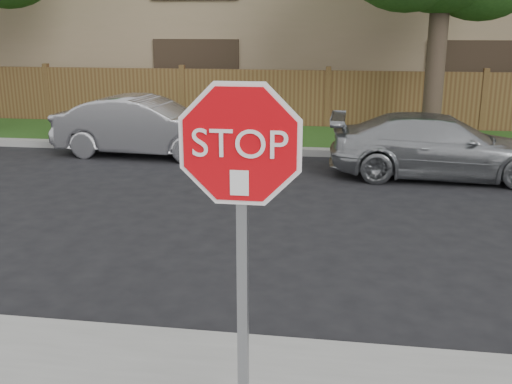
# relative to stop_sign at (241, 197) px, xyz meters

# --- Properties ---
(ground) EXTENTS (90.00, 90.00, 0.00)m
(ground) POSITION_rel_stop_sign_xyz_m (0.03, 1.48, -1.83)
(ground) COLOR black
(ground) RESTS_ON ground
(far_curb) EXTENTS (70.00, 0.30, 0.15)m
(far_curb) POSITION_rel_stop_sign_xyz_m (0.03, 9.63, -1.75)
(far_curb) COLOR gray
(far_curb) RESTS_ON ground
(grass_strip) EXTENTS (70.00, 3.00, 0.12)m
(grass_strip) POSITION_rel_stop_sign_xyz_m (0.03, 11.28, -1.77)
(grass_strip) COLOR #1E4714
(grass_strip) RESTS_ON ground
(fence) EXTENTS (70.00, 0.12, 1.60)m
(fence) POSITION_rel_stop_sign_xyz_m (0.03, 12.88, -1.03)
(fence) COLOR #53361D
(fence) RESTS_ON ground
(apartment_building) EXTENTS (35.20, 9.20, 7.20)m
(apartment_building) POSITION_rel_stop_sign_xyz_m (0.03, 18.48, 1.70)
(apartment_building) COLOR #96815D
(apartment_building) RESTS_ON ground
(stop_sign) EXTENTS (1.01, 0.13, 2.55)m
(stop_sign) POSITION_rel_stop_sign_xyz_m (0.00, 0.00, 0.00)
(stop_sign) COLOR gray
(stop_sign) RESTS_ON sidewalk_near
(sedan_left) EXTENTS (3.99, 1.61, 1.29)m
(sedan_left) POSITION_rel_stop_sign_xyz_m (-3.75, 9.07, -1.19)
(sedan_left) COLOR #ADACB1
(sedan_left) RESTS_ON ground
(sedan_right) EXTENTS (4.09, 1.69, 1.18)m
(sedan_right) POSITION_rel_stop_sign_xyz_m (2.31, 8.06, -1.24)
(sedan_right) COLOR #9C9FA3
(sedan_right) RESTS_ON ground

